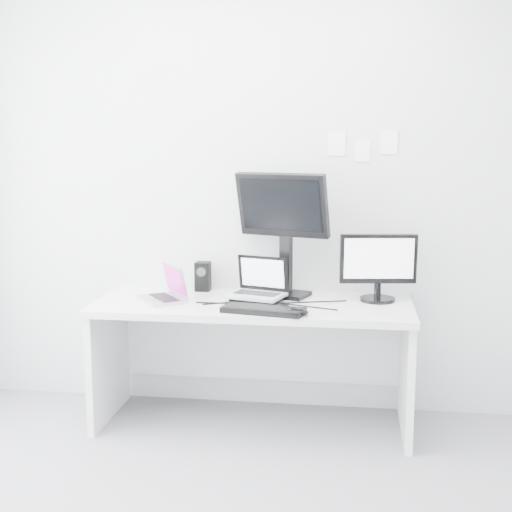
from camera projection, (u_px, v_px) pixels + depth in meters
The scene contains 12 objects.
back_wall at pixel (261, 189), 4.25m from camera, with size 3.60×3.60×0.00m, color #BBBEC1.
desk at pixel (253, 364), 4.07m from camera, with size 1.80×0.70×0.73m, color silver.
macbook at pixel (162, 282), 4.03m from camera, with size 0.29×0.22×0.22m, color #A9A8AD.
speaker at pixel (203, 276), 4.31m from camera, with size 0.09×0.09×0.18m, color black.
dell_laptop at pixel (256, 279), 4.01m from camera, with size 0.31×0.24×0.26m, color #A0A3A7.
rear_monitor at pixel (284, 233), 4.11m from camera, with size 0.55×0.20×0.75m, color black.
samsung_monitor at pixel (378, 267), 4.01m from camera, with size 0.44×0.20×0.40m, color black.
keyboard at pixel (263, 310), 3.76m from camera, with size 0.44×0.16×0.03m, color black.
mouse at pixel (297, 312), 3.69m from camera, with size 0.12×0.08×0.04m, color black.
wall_note_0 at pixel (337, 144), 4.14m from camera, with size 0.10×0.00×0.14m, color white.
wall_note_1 at pixel (363, 151), 4.13m from camera, with size 0.09×0.00×0.13m, color white.
wall_note_2 at pixel (389, 142), 4.10m from camera, with size 0.10×0.00×0.14m, color white.
Camera 1 is at (0.56, -2.63, 1.64)m, focal length 49.56 mm.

